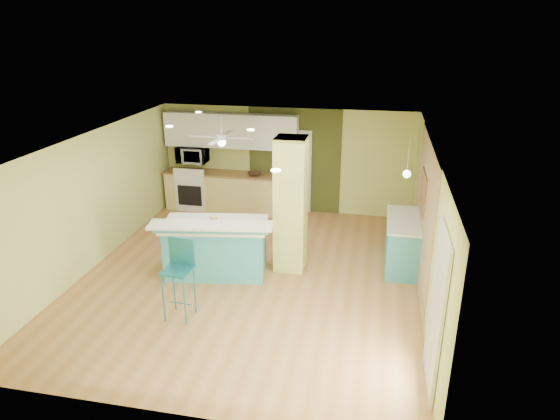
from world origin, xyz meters
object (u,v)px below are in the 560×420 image
object	(u,v)px
peninsula	(216,247)
side_counter	(402,243)
bar_stool	(180,266)
canister	(214,220)
fruit_bowl	(254,174)

from	to	relation	value
peninsula	side_counter	xyz separation A→B (m)	(3.34, 0.97, -0.05)
bar_stool	canister	world-z (taller)	bar_stool
peninsula	bar_stool	size ratio (longest dim) A/B	1.68
peninsula	canister	xyz separation A→B (m)	(-0.01, -0.00, 0.54)
peninsula	side_counter	size ratio (longest dim) A/B	1.47
bar_stool	fruit_bowl	xyz separation A→B (m)	(0.03, 4.57, 0.12)
side_counter	canister	world-z (taller)	canister
fruit_bowl	bar_stool	bearing A→B (deg)	-90.41
bar_stool	side_counter	xyz separation A→B (m)	(3.43, 2.40, -0.38)
canister	side_counter	bearing A→B (deg)	16.11
fruit_bowl	peninsula	bearing A→B (deg)	-88.95
peninsula	canister	world-z (taller)	canister
side_counter	fruit_bowl	xyz separation A→B (m)	(-3.40, 2.17, 0.50)
side_counter	fruit_bowl	size ratio (longest dim) A/B	4.55
bar_stool	canister	size ratio (longest dim) A/B	8.38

